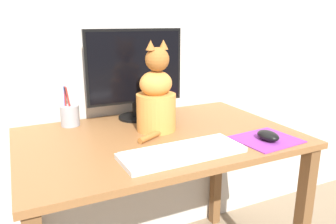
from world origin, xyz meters
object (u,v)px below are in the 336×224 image
at_px(keyboard, 182,152).
at_px(computer_mouse_right, 268,136).
at_px(pen_cup, 70,115).
at_px(monitor, 136,72).
at_px(cat, 156,98).

xyz_separation_m(keyboard, computer_mouse_right, (0.36, -0.02, 0.01)).
bearing_deg(computer_mouse_right, keyboard, 176.59).
bearing_deg(pen_cup, keyboard, -60.10).
height_order(monitor, computer_mouse_right, monitor).
bearing_deg(computer_mouse_right, pen_cup, 141.01).
xyz_separation_m(monitor, computer_mouse_right, (0.35, -0.51, -0.20)).
bearing_deg(keyboard, cat, 82.90).
xyz_separation_m(computer_mouse_right, cat, (-0.34, 0.31, 0.12)).
relative_size(monitor, computer_mouse_right, 4.63).
height_order(keyboard, pen_cup, pen_cup).
bearing_deg(cat, computer_mouse_right, -51.81).
relative_size(monitor, cat, 1.21).
relative_size(keyboard, cat, 1.17).
bearing_deg(cat, keyboard, -104.63).
height_order(monitor, pen_cup, monitor).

